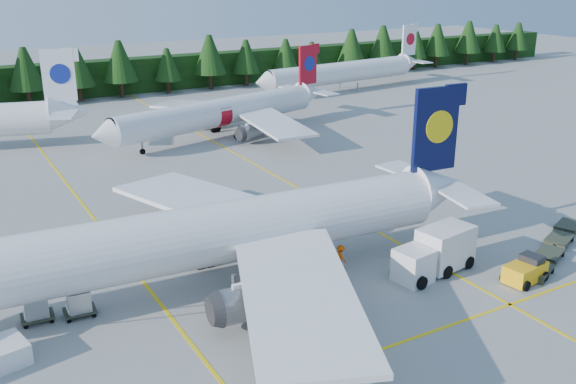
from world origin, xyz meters
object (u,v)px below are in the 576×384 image
airliner_navy (185,241)px  baggage_tug (526,270)px  airliner_red (215,114)px  service_truck (434,252)px

airliner_navy → baggage_tug: 23.90m
airliner_navy → airliner_red: bearing=67.2°
airliner_navy → service_truck: bearing=-17.1°
baggage_tug → service_truck: bearing=128.9°
airliner_navy → airliner_red: 42.26m
service_truck → airliner_navy: bearing=150.9°
service_truck → baggage_tug: service_truck is taller
airliner_red → airliner_navy: bearing=-131.1°
airliner_navy → service_truck: 17.82m
airliner_navy → airliner_red: size_ratio=1.21×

